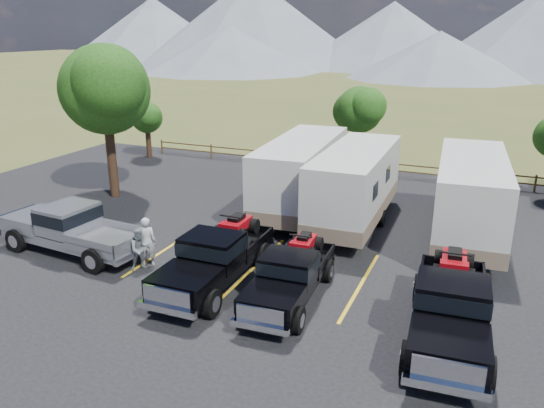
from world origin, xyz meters
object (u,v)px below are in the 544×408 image
at_px(rig_left, 216,256).
at_px(trailer_right, 470,199).
at_px(tree_big_nw, 105,89).
at_px(trailer_left, 301,175).
at_px(pickup_silver, 73,229).
at_px(rig_center, 291,274).
at_px(trailer_center, 355,186).
at_px(rig_right, 451,305).
at_px(person_a, 147,242).
at_px(person_b, 140,249).

distance_m(rig_left, trailer_right, 10.79).
bearing_deg(tree_big_nw, trailer_left, 7.99).
bearing_deg(pickup_silver, rig_center, 93.71).
xyz_separation_m(trailer_center, pickup_silver, (-9.34, -7.39, -0.80)).
xyz_separation_m(rig_right, trailer_right, (-0.06, 7.92, 0.82)).
height_order(trailer_right, pickup_silver, trailer_right).
bearing_deg(trailer_center, person_a, -130.76).
xyz_separation_m(trailer_left, pickup_silver, (-6.54, -8.08, -0.83)).
bearing_deg(trailer_right, rig_right, -93.73).
height_order(rig_left, pickup_silver, rig_left).
relative_size(rig_center, trailer_left, 0.55).
bearing_deg(person_b, rig_right, -52.92).
relative_size(rig_left, pickup_silver, 0.94).
distance_m(rig_center, rig_right, 5.02).
distance_m(rig_left, trailer_left, 8.21).
xyz_separation_m(tree_big_nw, rig_right, (17.64, -7.21, -4.54)).
height_order(rig_right, person_a, rig_right).
height_order(tree_big_nw, rig_center, tree_big_nw).
distance_m(rig_right, person_a, 10.87).
bearing_deg(person_a, trailer_left, -134.40).
distance_m(rig_left, pickup_silver, 6.42).
bearing_deg(pickup_silver, trailer_center, 133.07).
bearing_deg(tree_big_nw, person_b, -45.60).
relative_size(tree_big_nw, rig_center, 1.41).
distance_m(rig_center, person_a, 5.86).
relative_size(rig_right, pickup_silver, 0.98).
distance_m(trailer_left, trailer_right, 7.64).
height_order(tree_big_nw, rig_left, tree_big_nw).
distance_m(trailer_left, pickup_silver, 10.43).
xyz_separation_m(rig_left, rig_right, (7.79, -0.44, 0.02)).
distance_m(trailer_right, person_b, 13.26).
height_order(tree_big_nw, trailer_left, tree_big_nw).
relative_size(pickup_silver, person_a, 3.49).
relative_size(rig_left, trailer_right, 0.61).
bearing_deg(tree_big_nw, person_a, -43.85).
height_order(rig_center, rig_right, rig_right).
relative_size(tree_big_nw, trailer_right, 0.77).
xyz_separation_m(pickup_silver, person_a, (3.36, 0.16, -0.06)).
bearing_deg(pickup_silver, person_a, 97.43).
bearing_deg(trailer_right, tree_big_nw, 178.15).
distance_m(pickup_silver, person_b, 3.38).
bearing_deg(pickup_silver, trailer_right, 122.31).
bearing_deg(trailer_center, rig_center, -92.16).
bearing_deg(trailer_right, trailer_left, 170.68).
relative_size(rig_right, trailer_right, 0.64).
height_order(rig_left, trailer_center, trailer_center).
height_order(rig_left, person_b, rig_left).
bearing_deg(rig_center, trailer_left, 104.98).
distance_m(rig_center, trailer_center, 7.61).
distance_m(rig_left, rig_right, 7.81).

